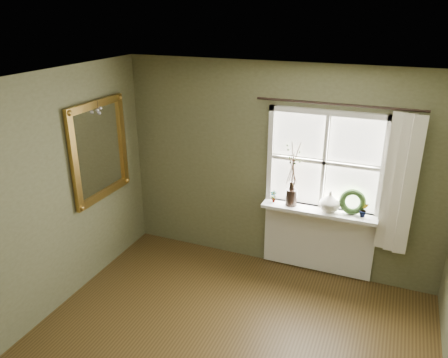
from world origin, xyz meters
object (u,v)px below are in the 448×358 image
wreath (352,204)px  gilt_mirror (100,150)px  cream_vase (330,201)px  dark_jug (291,197)px

wreath → gilt_mirror: gilt_mirror is taller
cream_vase → wreath: size_ratio=0.83×
gilt_mirror → wreath: bearing=15.2°
dark_jug → gilt_mirror: 2.37m
dark_jug → gilt_mirror: bearing=-161.1°
dark_jug → wreath: 0.71m
cream_vase → dark_jug: bearing=180.0°
dark_jug → gilt_mirror: size_ratio=0.17×
dark_jug → gilt_mirror: (-2.17, -0.75, 0.56)m
cream_vase → wreath: wreath is taller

